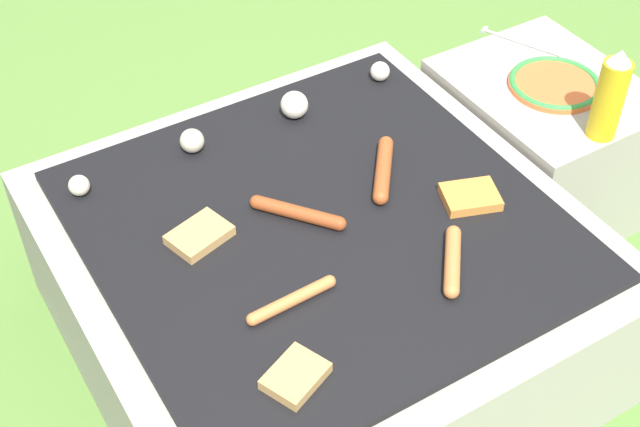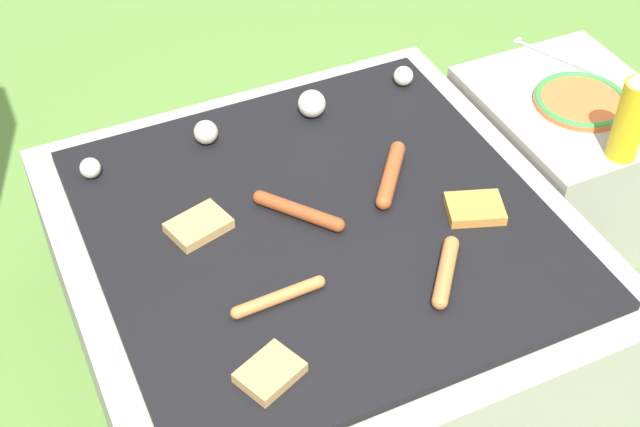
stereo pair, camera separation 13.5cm
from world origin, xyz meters
TOP-DOWN VIEW (x-y plane):
  - ground_plane at (0.00, 0.00)m, footprint 14.00×14.00m
  - grill at (0.00, 0.00)m, footprint 0.94×0.94m
  - side_ledge at (0.67, 0.11)m, footprint 0.38×0.45m
  - sausage_front_center at (0.14, -0.22)m, footprint 0.12×0.14m
  - sausage_back_left at (-0.03, 0.03)m, footprint 0.13×0.16m
  - sausage_front_right at (-0.15, -0.15)m, footprint 0.18×0.03m
  - sausage_front_left at (0.17, 0.05)m, footprint 0.13×0.16m
  - bread_slice_center at (0.27, -0.10)m, footprint 0.13×0.11m
  - bread_slice_right at (-0.21, 0.07)m, footprint 0.13×0.10m
  - bread_slice_left at (-0.22, -0.29)m, footprint 0.12×0.11m
  - mushroom_row at (0.03, 0.31)m, footprint 0.75×0.07m
  - plate_colorful at (0.67, 0.10)m, footprint 0.20×0.20m
  - condiment_bottle at (0.63, -0.08)m, footprint 0.06×0.06m
  - fork_utensil at (0.72, 0.28)m, footprint 0.10×0.19m

SIDE VIEW (x-z plane):
  - ground_plane at x=0.00m, z-range 0.00..0.00m
  - grill at x=0.00m, z-range 0.00..0.36m
  - side_ledge at x=0.67m, z-range 0.00..0.36m
  - fork_utensil at x=0.72m, z-range 0.36..0.37m
  - plate_colorful at x=0.67m, z-range 0.36..0.38m
  - bread_slice_center at x=0.27m, z-range 0.36..0.38m
  - bread_slice_right at x=-0.21m, z-range 0.36..0.38m
  - bread_slice_left at x=-0.22m, z-range 0.36..0.38m
  - sausage_front_right at x=-0.15m, z-range 0.36..0.38m
  - sausage_back_left at x=-0.03m, z-range 0.36..0.39m
  - sausage_front_center at x=0.14m, z-range 0.36..0.39m
  - sausage_front_left at x=0.17m, z-range 0.36..0.39m
  - mushroom_row at x=0.03m, z-range 0.35..0.41m
  - condiment_bottle at x=0.63m, z-range 0.35..0.56m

